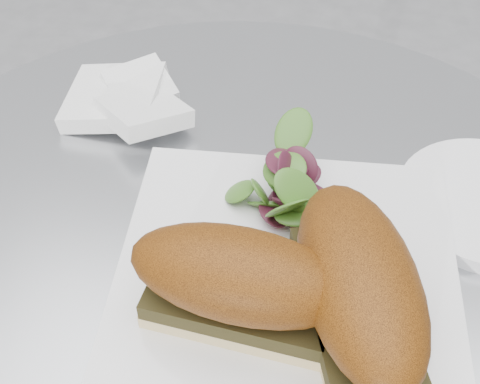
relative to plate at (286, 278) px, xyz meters
name	(u,v)px	position (x,y,z in m)	size (l,w,h in m)	color
plate	(286,278)	(0.00, 0.00, 0.00)	(0.26, 0.26, 0.02)	white
sandwich_left	(239,283)	(-0.02, -0.05, 0.05)	(0.15, 0.07, 0.08)	tan
sandwich_right	(358,289)	(0.05, -0.03, 0.05)	(0.14, 0.19, 0.08)	tan
salad	(284,178)	(-0.02, 0.07, 0.03)	(0.10, 0.10, 0.05)	#58852B
napkin	(130,112)	(-0.20, 0.16, 0.00)	(0.12, 0.12, 0.02)	white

